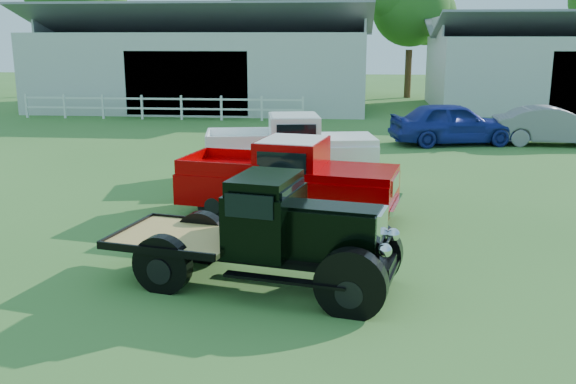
# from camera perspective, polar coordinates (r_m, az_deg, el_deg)

# --- Properties ---
(ground) EXTENTS (120.00, 120.00, 0.00)m
(ground) POSITION_cam_1_polar(r_m,az_deg,el_deg) (11.74, -1.58, -6.34)
(ground) COLOR #386D28
(shed_left) EXTENTS (18.80, 10.20, 5.60)m
(shed_left) POSITION_cam_1_polar(r_m,az_deg,el_deg) (37.91, -7.19, 11.74)
(shed_left) COLOR #A7A7A7
(shed_left) RESTS_ON ground
(fence_rail) EXTENTS (14.20, 0.16, 1.20)m
(fence_rail) POSITION_cam_1_polar(r_m,az_deg,el_deg) (32.53, -11.17, 7.39)
(fence_rail) COLOR white
(fence_rail) RESTS_ON ground
(tree_a) EXTENTS (6.30, 6.30, 10.50)m
(tree_a) POSITION_cam_1_polar(r_m,az_deg,el_deg) (48.06, -18.64, 14.46)
(tree_a) COLOR #325B22
(tree_a) RESTS_ON ground
(tree_b) EXTENTS (6.90, 6.90, 11.50)m
(tree_b) POSITION_cam_1_polar(r_m,az_deg,el_deg) (45.30, -1.11, 15.87)
(tree_b) COLOR #325B22
(tree_b) RESTS_ON ground
(tree_c) EXTENTS (5.40, 5.40, 9.00)m
(tree_c) POSITION_cam_1_polar(r_m,az_deg,el_deg) (44.09, 10.79, 14.08)
(tree_c) COLOR #325B22
(tree_c) RESTS_ON ground
(vintage_flatbed) EXTENTS (5.00, 2.80, 1.87)m
(vintage_flatbed) POSITION_cam_1_polar(r_m,az_deg,el_deg) (10.47, -2.48, -3.48)
(vintage_flatbed) COLOR black
(vintage_flatbed) RESTS_ON ground
(red_pickup) EXTENTS (5.27, 2.81, 1.82)m
(red_pickup) POSITION_cam_1_polar(r_m,az_deg,el_deg) (14.45, 0.01, 1.26)
(red_pickup) COLOR #B10002
(red_pickup) RESTS_ON ground
(white_pickup) EXTENTS (5.24, 2.75, 1.83)m
(white_pickup) POSITION_cam_1_polar(r_m,az_deg,el_deg) (18.34, 0.22, 3.93)
(white_pickup) COLOR white
(white_pickup) RESTS_ON ground
(misc_car_blue) EXTENTS (5.02, 2.87, 1.61)m
(misc_car_blue) POSITION_cam_1_polar(r_m,az_deg,el_deg) (25.27, 14.46, 5.94)
(misc_car_blue) COLOR navy
(misc_car_blue) RESTS_ON ground
(misc_car_grey) EXTENTS (4.43, 1.68, 1.44)m
(misc_car_grey) POSITION_cam_1_polar(r_m,az_deg,el_deg) (26.32, 22.53, 5.45)
(misc_car_grey) COLOR slate
(misc_car_grey) RESTS_ON ground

